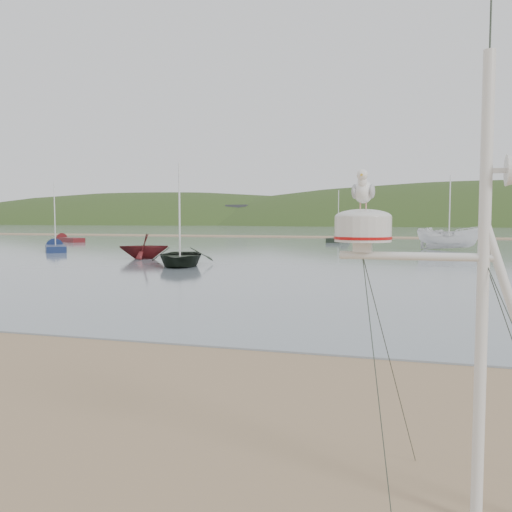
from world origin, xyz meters
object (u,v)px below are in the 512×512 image
(boat_red, at_px, (144,235))
(boat_dark, at_px, (180,221))
(boat_white, at_px, (449,219))
(sailboat_blue_near, at_px, (55,247))
(dinghy_red_far, at_px, (64,239))
(sailboat_dark_mid, at_px, (342,239))
(mast_rig, at_px, (473,391))

(boat_red, bearing_deg, boat_dark, 19.74)
(boat_white, distance_m, sailboat_blue_near, 33.35)
(dinghy_red_far, bearing_deg, sailboat_dark_mid, 16.22)
(boat_dark, relative_size, boat_red, 1.61)
(boat_red, relative_size, sailboat_dark_mid, 0.48)
(sailboat_blue_near, bearing_deg, boat_white, 17.72)
(boat_dark, bearing_deg, dinghy_red_far, 116.58)
(mast_rig, distance_m, dinghy_red_far, 62.77)
(boat_white, bearing_deg, boat_red, 131.95)
(boat_red, relative_size, sailboat_blue_near, 0.52)
(mast_rig, xyz_separation_m, dinghy_red_far, (-39.35, 48.89, -0.93))
(boat_white, height_order, sailboat_dark_mid, sailboat_dark_mid)
(boat_red, distance_m, sailboat_dark_mid, 31.82)
(boat_dark, relative_size, dinghy_red_far, 0.86)
(boat_white, height_order, dinghy_red_far, boat_white)
(boat_dark, bearing_deg, mast_rig, -79.10)
(boat_dark, xyz_separation_m, dinghy_red_far, (-26.14, 25.76, -2.30))
(boat_dark, distance_m, boat_red, 6.35)
(boat_red, bearing_deg, dinghy_red_far, -161.49)
(boat_red, height_order, dinghy_red_far, boat_red)
(dinghy_red_far, bearing_deg, mast_rig, -51.17)
(dinghy_red_far, bearing_deg, boat_red, -44.79)
(dinghy_red_far, bearing_deg, boat_dark, -44.58)
(sailboat_blue_near, bearing_deg, boat_dark, -33.16)
(boat_white, relative_size, sailboat_blue_near, 0.87)
(dinghy_red_far, bearing_deg, sailboat_blue_near, -56.62)
(mast_rig, relative_size, boat_red, 1.60)
(mast_rig, relative_size, dinghy_red_far, 0.85)
(mast_rig, bearing_deg, boat_dark, 119.74)
(sailboat_blue_near, bearing_deg, mast_rig, -48.94)
(boat_red, xyz_separation_m, sailboat_dark_mid, (9.26, 30.41, -1.32))
(boat_white, xyz_separation_m, dinghy_red_far, (-41.74, 5.12, -2.39))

